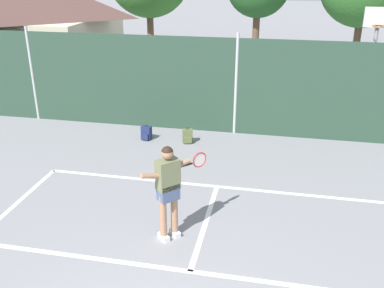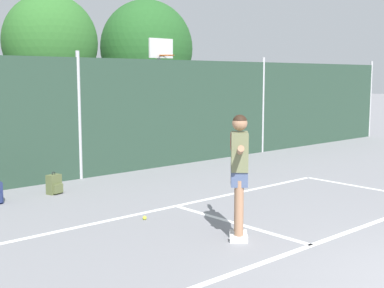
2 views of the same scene
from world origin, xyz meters
The scene contains 7 objects.
chainlink_fence centered at (0.00, 9.00, 1.42)m, with size 26.09×0.09×2.98m.
basketball_hoop centered at (4.03, 11.06, 2.31)m, with size 0.90×0.67×3.55m.
clubhouse_building centered at (-8.83, 12.81, 2.36)m, with size 6.69×5.61×4.55m.
tennis_player centered at (-0.58, 3.37, 1.11)m, with size 0.98×1.13×1.85m.
tennis_ball centered at (-0.99, 5.14, 0.03)m, with size 0.07×0.07×0.07m, color #CCE033.
backpack_navy centered at (-2.44, 7.93, 0.19)m, with size 0.31×0.28×0.46m.
backpack_olive centered at (-1.22, 7.93, 0.19)m, with size 0.32×0.30×0.46m.
Camera 1 is at (1.19, -3.19, 4.76)m, focal length 40.25 mm.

